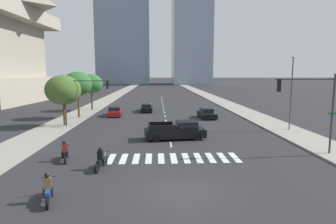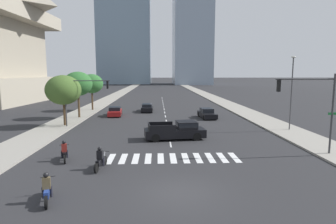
% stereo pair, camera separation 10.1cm
% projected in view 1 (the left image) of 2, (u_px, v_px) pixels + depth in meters
% --- Properties ---
extents(ground_plane, '(800.00, 800.00, 0.00)m').
position_uv_depth(ground_plane, '(181.00, 193.00, 14.41)').
color(ground_plane, '#28282B').
extents(sidewalk_east, '(4.00, 260.00, 0.15)m').
position_uv_depth(sidewalk_east, '(244.00, 112.00, 44.60)').
color(sidewalk_east, gray).
rests_on(sidewalk_east, ground).
extents(sidewalk_west, '(4.00, 260.00, 0.15)m').
position_uv_depth(sidewalk_west, '(83.00, 112.00, 43.58)').
color(sidewalk_west, gray).
rests_on(sidewalk_west, ground).
extents(crosswalk_near, '(9.45, 2.48, 0.01)m').
position_uv_depth(crosswalk_near, '(174.00, 158.00, 20.31)').
color(crosswalk_near, silver).
rests_on(crosswalk_near, ground).
extents(lane_divider_center, '(0.14, 50.00, 0.01)m').
position_uv_depth(lane_divider_center, '(164.00, 109.00, 48.03)').
color(lane_divider_center, silver).
rests_on(lane_divider_center, ground).
extents(motorcycle_lead, '(0.92, 2.10, 1.49)m').
position_uv_depth(motorcycle_lead, '(48.00, 190.00, 13.32)').
color(motorcycle_lead, black).
rests_on(motorcycle_lead, ground).
extents(motorcycle_trailing, '(0.91, 2.01, 1.49)m').
position_uv_depth(motorcycle_trailing, '(65.00, 153.00, 19.62)').
color(motorcycle_trailing, black).
rests_on(motorcycle_trailing, ground).
extents(motorcycle_third, '(0.71, 2.10, 1.49)m').
position_uv_depth(motorcycle_third, '(101.00, 160.00, 17.92)').
color(motorcycle_third, black).
rests_on(motorcycle_third, ground).
extents(pickup_truck, '(5.76, 2.64, 1.67)m').
position_uv_depth(pickup_truck, '(178.00, 130.00, 26.12)').
color(pickup_truck, black).
rests_on(pickup_truck, ground).
extents(sedan_black_0, '(1.80, 4.74, 1.28)m').
position_uv_depth(sedan_black_0, '(147.00, 108.00, 45.09)').
color(sedan_black_0, black).
rests_on(sedan_black_0, ground).
extents(sedan_black_1, '(2.13, 4.62, 1.34)m').
position_uv_depth(sedan_black_1, '(207.00, 114.00, 38.50)').
color(sedan_black_1, black).
rests_on(sedan_black_1, ground).
extents(sedan_red_2, '(2.10, 4.40, 1.33)m').
position_uv_depth(sedan_red_2, '(115.00, 112.00, 40.44)').
color(sedan_red_2, maroon).
rests_on(sedan_red_2, ground).
extents(traffic_signal_near, '(4.66, 0.28, 5.93)m').
position_uv_depth(traffic_signal_near, '(312.00, 99.00, 20.46)').
color(traffic_signal_near, '#333335').
rests_on(traffic_signal_near, sidewalk_east).
extents(traffic_signal_far, '(5.29, 0.28, 5.53)m').
position_uv_depth(traffic_signal_far, '(82.00, 92.00, 31.38)').
color(traffic_signal_far, '#333335').
rests_on(traffic_signal_far, sidewalk_west).
extents(street_lamp_east, '(0.50, 0.24, 7.72)m').
position_uv_depth(street_lamp_east, '(292.00, 88.00, 29.38)').
color(street_lamp_east, '#3F3F42').
rests_on(street_lamp_east, sidewalk_east).
extents(street_tree_nearest, '(3.98, 3.98, 5.76)m').
position_uv_depth(street_tree_nearest, '(63.00, 90.00, 31.89)').
color(street_tree_nearest, '#4C3823').
rests_on(street_tree_nearest, sidewalk_west).
extents(street_tree_second, '(3.83, 3.83, 6.18)m').
position_uv_depth(street_tree_second, '(78.00, 84.00, 37.75)').
color(street_tree_second, '#4C3823').
rests_on(street_tree_second, sidewalk_west).
extents(street_tree_third, '(3.67, 3.67, 5.85)m').
position_uv_depth(street_tree_third, '(91.00, 84.00, 45.66)').
color(street_tree_third, '#4C3823').
rests_on(street_tree_third, sidewalk_west).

